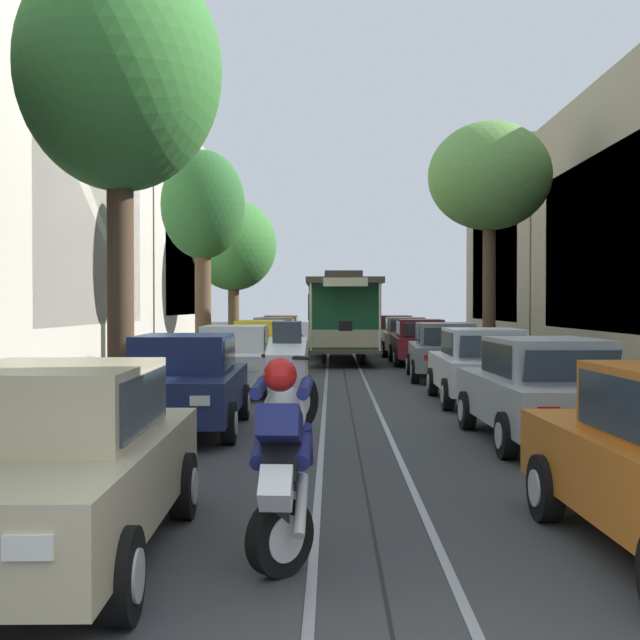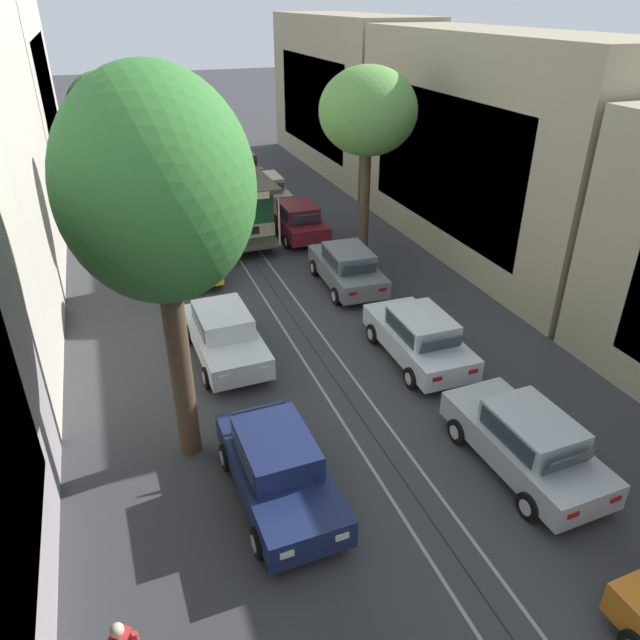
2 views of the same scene
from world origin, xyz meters
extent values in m
plane|color=#38383A|center=(0.00, 18.85, 0.00)|extent=(160.00, 160.00, 0.00)
cube|color=gray|center=(-0.53, 21.57, 0.01)|extent=(0.08, 55.13, 0.01)
cube|color=gray|center=(0.53, 21.57, 0.01)|extent=(0.08, 55.13, 0.01)
cube|color=black|center=(0.00, 21.57, 0.00)|extent=(0.03, 55.13, 0.01)
cube|color=#2D3842|center=(-7.47, 21.57, 4.51)|extent=(0.04, 11.00, 6.01)
cube|color=beige|center=(-9.63, 37.28, 5.38)|extent=(4.36, 15.41, 10.76)
cube|color=#2D3842|center=(-7.47, 37.28, 4.84)|extent=(0.04, 11.00, 6.46)
cube|color=tan|center=(9.62, 21.57, 4.37)|extent=(4.34, 15.41, 8.74)
cube|color=#2D3842|center=(7.47, 21.57, 3.93)|extent=(0.04, 11.00, 5.25)
cube|color=tan|center=(9.85, 37.28, 4.47)|extent=(4.79, 15.41, 8.94)
cube|color=#2D3842|center=(7.47, 37.28, 4.02)|extent=(0.04, 11.00, 5.36)
cube|color=#19234C|center=(-2.83, 10.15, 0.65)|extent=(1.92, 4.35, 0.66)
cube|color=#19234C|center=(-2.83, 10.30, 1.28)|extent=(1.53, 2.10, 0.60)
cube|color=#2D3842|center=(-2.81, 9.47, 1.26)|extent=(1.34, 0.26, 0.47)
cube|color=#2D3842|center=(-2.86, 11.49, 1.26)|extent=(1.30, 0.23, 0.45)
cube|color=#2D3842|center=(-2.08, 10.32, 1.28)|extent=(0.08, 1.81, 0.47)
cube|color=#2D3842|center=(-3.58, 10.28, 1.28)|extent=(0.08, 1.81, 0.47)
cube|color=white|center=(-2.21, 8.01, 0.75)|extent=(0.28, 0.05, 0.14)
cube|color=#B21414|center=(-2.33, 12.33, 0.75)|extent=(0.28, 0.05, 0.12)
cube|color=white|center=(-3.32, 7.98, 0.75)|extent=(0.28, 0.05, 0.14)
cube|color=#B21414|center=(-3.45, 12.30, 0.75)|extent=(0.28, 0.05, 0.12)
cylinder|color=black|center=(-1.91, 8.85, 0.32)|extent=(0.22, 0.65, 0.64)
cylinder|color=silver|center=(-1.80, 8.85, 0.32)|extent=(0.03, 0.35, 0.35)
cylinder|color=black|center=(-3.67, 8.80, 0.32)|extent=(0.22, 0.65, 0.64)
cylinder|color=silver|center=(-3.78, 8.79, 0.32)|extent=(0.03, 0.35, 0.35)
cylinder|color=black|center=(-1.98, 11.51, 0.32)|extent=(0.22, 0.65, 0.64)
cylinder|color=silver|center=(-1.87, 11.51, 0.32)|extent=(0.03, 0.35, 0.35)
cylinder|color=black|center=(-3.74, 11.46, 0.32)|extent=(0.22, 0.65, 0.64)
cylinder|color=silver|center=(-3.85, 11.46, 0.32)|extent=(0.03, 0.35, 0.35)
cube|color=silver|center=(-2.70, 16.27, 0.65)|extent=(1.94, 4.36, 0.66)
cube|color=silver|center=(-2.70, 16.42, 1.28)|extent=(1.54, 2.11, 0.60)
cube|color=#2D3842|center=(-2.67, 15.58, 1.26)|extent=(1.34, 0.26, 0.47)
cube|color=#2D3842|center=(-2.74, 17.60, 1.26)|extent=(1.30, 0.24, 0.45)
cube|color=#2D3842|center=(-1.95, 16.44, 1.28)|extent=(0.09, 1.81, 0.47)
cube|color=#2D3842|center=(-3.45, 16.39, 1.28)|extent=(0.09, 1.81, 0.47)
cube|color=white|center=(-2.07, 14.13, 0.75)|extent=(0.28, 0.05, 0.14)
cube|color=#B21414|center=(-2.21, 18.44, 0.75)|extent=(0.28, 0.05, 0.12)
cube|color=white|center=(-3.18, 14.09, 0.75)|extent=(0.28, 0.05, 0.14)
cube|color=#B21414|center=(-3.32, 18.41, 0.75)|extent=(0.28, 0.05, 0.12)
cylinder|color=black|center=(-1.77, 14.96, 0.32)|extent=(0.22, 0.65, 0.64)
cylinder|color=silver|center=(-1.66, 14.97, 0.32)|extent=(0.03, 0.35, 0.35)
cylinder|color=black|center=(-3.53, 14.91, 0.32)|extent=(0.22, 0.65, 0.64)
cylinder|color=silver|center=(-3.64, 14.90, 0.32)|extent=(0.03, 0.35, 0.35)
cylinder|color=black|center=(-1.86, 17.63, 0.32)|extent=(0.22, 0.65, 0.64)
cylinder|color=silver|center=(-1.75, 17.63, 0.32)|extent=(0.03, 0.35, 0.35)
cylinder|color=black|center=(-3.62, 17.57, 0.32)|extent=(0.22, 0.65, 0.64)
cylinder|color=silver|center=(-3.73, 17.57, 0.32)|extent=(0.03, 0.35, 0.35)
cube|color=gold|center=(-2.67, 22.97, 0.65)|extent=(1.81, 4.31, 0.66)
cube|color=gold|center=(-2.67, 23.12, 1.28)|extent=(1.48, 2.07, 0.60)
cube|color=#2D3842|center=(-2.67, 22.28, 1.26)|extent=(1.33, 0.23, 0.47)
cube|color=#2D3842|center=(-2.66, 24.30, 1.26)|extent=(1.30, 0.20, 0.45)
cube|color=#2D3842|center=(-1.92, 23.11, 1.28)|extent=(0.04, 1.81, 0.47)
cube|color=#2D3842|center=(-3.42, 23.12, 1.28)|extent=(0.04, 1.81, 0.47)
cube|color=white|center=(-2.12, 20.80, 0.75)|extent=(0.28, 0.04, 0.14)
cube|color=#B21414|center=(-2.10, 25.12, 0.75)|extent=(0.28, 0.04, 0.12)
cube|color=white|center=(-3.23, 20.81, 0.75)|extent=(0.28, 0.04, 0.14)
cube|color=#B21414|center=(-3.22, 25.13, 0.75)|extent=(0.28, 0.04, 0.12)
cylinder|color=black|center=(-1.79, 21.63, 0.32)|extent=(0.20, 0.64, 0.64)
cylinder|color=silver|center=(-1.68, 21.63, 0.32)|extent=(0.02, 0.35, 0.35)
cylinder|color=black|center=(-3.55, 21.64, 0.32)|extent=(0.20, 0.64, 0.64)
cylinder|color=silver|center=(-3.66, 21.64, 0.32)|extent=(0.02, 0.35, 0.35)
cylinder|color=black|center=(-1.78, 24.30, 0.32)|extent=(0.20, 0.64, 0.64)
cylinder|color=silver|center=(-1.67, 24.30, 0.32)|extent=(0.02, 0.35, 0.35)
cylinder|color=black|center=(-3.54, 24.30, 0.32)|extent=(0.20, 0.64, 0.64)
cylinder|color=silver|center=(-3.65, 24.30, 0.32)|extent=(0.02, 0.35, 0.35)
cube|color=slate|center=(-2.72, 29.79, 0.65)|extent=(1.83, 4.31, 0.66)
cube|color=slate|center=(-2.72, 29.94, 1.28)|extent=(1.49, 2.08, 0.60)
cube|color=#2D3842|center=(-2.71, 29.10, 1.26)|extent=(1.33, 0.23, 0.47)
cube|color=#2D3842|center=(-2.73, 31.13, 1.26)|extent=(1.30, 0.21, 0.45)
cube|color=#2D3842|center=(-1.97, 29.95, 1.28)|extent=(0.04, 1.81, 0.47)
cube|color=#2D3842|center=(-3.47, 29.94, 1.28)|extent=(0.04, 1.81, 0.47)
cube|color=white|center=(-2.14, 27.64, 0.75)|extent=(0.28, 0.04, 0.14)
cube|color=#B21414|center=(-2.18, 31.96, 0.75)|extent=(0.28, 0.04, 0.12)
cube|color=white|center=(-3.26, 27.63, 0.75)|extent=(0.28, 0.04, 0.14)
cube|color=#B21414|center=(-3.29, 31.95, 0.75)|extent=(0.28, 0.04, 0.12)
cylinder|color=black|center=(-1.83, 28.47, 0.32)|extent=(0.21, 0.64, 0.64)
cylinder|color=silver|center=(-1.72, 28.47, 0.32)|extent=(0.02, 0.35, 0.35)
cylinder|color=black|center=(-3.59, 28.45, 0.32)|extent=(0.21, 0.64, 0.64)
cylinder|color=silver|center=(-3.70, 28.45, 0.32)|extent=(0.02, 0.35, 0.35)
cylinder|color=black|center=(-1.85, 31.13, 0.32)|extent=(0.21, 0.64, 0.64)
cylinder|color=silver|center=(-1.74, 31.13, 0.32)|extent=(0.02, 0.35, 0.35)
cylinder|color=black|center=(-3.61, 31.12, 0.32)|extent=(0.21, 0.64, 0.64)
cylinder|color=silver|center=(-3.72, 31.12, 0.32)|extent=(0.02, 0.35, 0.35)
cube|color=orange|center=(-2.80, 35.86, 0.65)|extent=(1.81, 4.31, 0.66)
cube|color=orange|center=(-2.80, 36.01, 1.28)|extent=(1.48, 2.07, 0.60)
cube|color=#2D3842|center=(-2.80, 35.17, 1.26)|extent=(1.33, 0.23, 0.47)
cube|color=#2D3842|center=(-2.80, 37.19, 1.26)|extent=(1.30, 0.20, 0.45)
cube|color=#2D3842|center=(-2.05, 36.01, 1.28)|extent=(0.04, 1.81, 0.47)
cube|color=#2D3842|center=(-3.55, 36.01, 1.28)|extent=(0.04, 1.81, 0.47)
cube|color=white|center=(-2.25, 33.70, 0.75)|extent=(0.28, 0.04, 0.14)
cube|color=#B21414|center=(-2.24, 38.02, 0.75)|extent=(0.28, 0.04, 0.12)
cube|color=white|center=(-3.37, 33.70, 0.75)|extent=(0.28, 0.04, 0.14)
cube|color=#B21414|center=(-3.35, 38.02, 0.75)|extent=(0.28, 0.04, 0.12)
cylinder|color=black|center=(-1.93, 34.53, 0.32)|extent=(0.20, 0.64, 0.64)
cylinder|color=silver|center=(-1.82, 34.52, 0.32)|extent=(0.02, 0.35, 0.35)
cylinder|color=black|center=(-3.69, 34.53, 0.32)|extent=(0.20, 0.64, 0.64)
cylinder|color=silver|center=(-3.80, 34.53, 0.32)|extent=(0.02, 0.35, 0.35)
cylinder|color=black|center=(-1.92, 37.19, 0.32)|extent=(0.20, 0.64, 0.64)
cylinder|color=silver|center=(-1.81, 37.19, 0.32)|extent=(0.02, 0.35, 0.35)
cylinder|color=black|center=(-3.68, 37.20, 0.32)|extent=(0.20, 0.64, 0.64)
cylinder|color=silver|center=(-3.79, 37.20, 0.32)|extent=(0.02, 0.35, 0.35)
cube|color=white|center=(1.95, 5.36, 0.75)|extent=(0.28, 0.05, 0.14)
cube|color=#B7B7BC|center=(2.80, 9.10, 0.65)|extent=(1.95, 4.36, 0.66)
cube|color=#B7B7BC|center=(2.81, 8.95, 1.28)|extent=(1.55, 2.12, 0.60)
cube|color=#2D3842|center=(2.78, 9.78, 1.26)|extent=(1.34, 0.27, 0.47)
cube|color=#2D3842|center=(2.85, 7.76, 1.26)|extent=(1.30, 0.24, 0.45)
cube|color=#2D3842|center=(2.06, 8.92, 1.28)|extent=(0.10, 1.81, 0.47)
cube|color=#2D3842|center=(3.55, 8.97, 1.28)|extent=(0.10, 1.81, 0.47)
cube|color=white|center=(2.16, 11.23, 0.75)|extent=(0.28, 0.05, 0.14)
cube|color=#B21414|center=(2.32, 6.92, 0.75)|extent=(0.28, 0.05, 0.12)
cube|color=white|center=(3.28, 11.28, 0.75)|extent=(0.28, 0.05, 0.14)
cube|color=#B21414|center=(3.44, 6.96, 0.75)|extent=(0.28, 0.05, 0.12)
cylinder|color=black|center=(1.87, 10.40, 0.32)|extent=(0.22, 0.65, 0.64)
cylinder|color=silver|center=(1.76, 10.39, 0.32)|extent=(0.03, 0.35, 0.35)
cylinder|color=black|center=(3.63, 10.46, 0.32)|extent=(0.22, 0.65, 0.64)
cylinder|color=silver|center=(3.74, 10.46, 0.32)|extent=(0.03, 0.35, 0.35)
cylinder|color=black|center=(1.97, 7.73, 0.32)|extent=(0.22, 0.65, 0.64)
cylinder|color=silver|center=(1.86, 7.73, 0.32)|extent=(0.03, 0.35, 0.35)
cylinder|color=black|center=(3.73, 7.80, 0.32)|extent=(0.22, 0.65, 0.64)
cylinder|color=silver|center=(3.84, 7.80, 0.32)|extent=(0.03, 0.35, 0.35)
cube|color=silver|center=(2.79, 14.20, 0.65)|extent=(1.85, 4.32, 0.66)
cube|color=silver|center=(2.79, 14.05, 1.28)|extent=(1.50, 2.08, 0.60)
cube|color=#2D3842|center=(2.80, 14.89, 1.26)|extent=(1.33, 0.24, 0.47)
cube|color=#2D3842|center=(2.78, 12.87, 1.26)|extent=(1.30, 0.21, 0.45)
cube|color=#2D3842|center=(2.04, 14.06, 1.28)|extent=(0.05, 1.81, 0.47)
cube|color=#2D3842|center=(3.54, 14.05, 1.28)|extent=(0.05, 1.81, 0.47)
cube|color=white|center=(2.26, 16.37, 0.75)|extent=(0.28, 0.04, 0.14)
cube|color=#B21414|center=(2.21, 12.05, 0.75)|extent=(0.28, 0.04, 0.12)
cube|color=white|center=(3.37, 16.36, 0.75)|extent=(0.28, 0.04, 0.14)
cube|color=#B21414|center=(3.33, 12.04, 0.75)|extent=(0.28, 0.04, 0.12)
cylinder|color=black|center=(1.93, 15.55, 0.32)|extent=(0.21, 0.64, 0.64)
cylinder|color=silver|center=(1.82, 15.55, 0.32)|extent=(0.02, 0.35, 0.35)
cylinder|color=black|center=(3.69, 15.53, 0.32)|extent=(0.21, 0.64, 0.64)
cylinder|color=silver|center=(3.80, 15.53, 0.32)|extent=(0.02, 0.35, 0.35)
cylinder|color=black|center=(1.90, 12.88, 0.32)|extent=(0.21, 0.64, 0.64)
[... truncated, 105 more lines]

